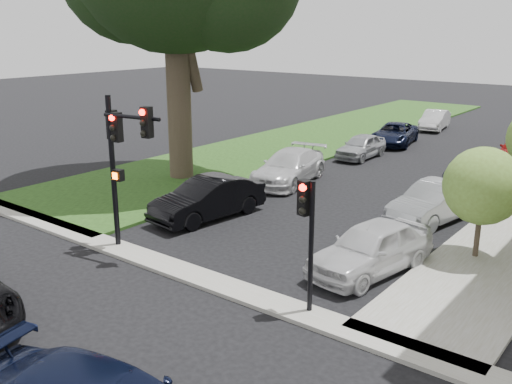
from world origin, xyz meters
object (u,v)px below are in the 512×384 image
Objects in this scene: traffic_signal_secondary at (307,222)px; car_parked_6 at (289,167)px; car_parked_1 at (435,202)px; car_parked_0 at (371,248)px; traffic_signal_main at (120,146)px; car_parked_2 at (480,171)px; car_parked_5 at (208,199)px; car_parked_7 at (361,146)px; car_parked_9 at (435,120)px; car_parked_8 at (394,134)px; small_tree_a at (483,186)px.

traffic_signal_secondary is 13.24m from car_parked_6.
traffic_signal_secondary is 0.79× the size of car_parked_1.
car_parked_0 is 5.89m from car_parked_1.
traffic_signal_main is 0.94× the size of car_parked_2.
car_parked_5 is (-7.01, -11.25, 0.03)m from car_parked_2.
traffic_signal_main is 17.75m from car_parked_7.
car_parked_7 is (-7.74, 14.12, -0.11)m from car_parked_0.
car_parked_5 is at bearing -95.66° from car_parked_6.
car_parked_9 is (-7.55, 13.96, -0.07)m from car_parked_2.
car_parked_0 is 12.02m from car_parked_2.
car_parked_8 is (-7.51, 6.97, -0.09)m from car_parked_2.
car_parked_8 is at bearing -98.42° from car_parked_9.
car_parked_5 reaches higher than car_parked_0.
car_parked_8 is (-7.92, 18.99, -0.11)m from car_parked_0.
car_parked_9 is at bearing 98.51° from car_parked_5.
car_parked_2 is at bearing -54.45° from car_parked_8.
car_parked_5 is at bearing -166.97° from small_tree_a.
car_parked_7 is (-7.49, 8.24, -0.08)m from car_parked_1.
car_parked_8 is at bearing 131.49° from car_parked_2.
car_parked_2 is (6.94, 15.40, -2.80)m from traffic_signal_main.
car_parked_7 is 0.82× the size of car_parked_8.
car_parked_8 is at bearing 109.13° from traffic_signal_secondary.
car_parked_6 is (-7.69, 1.25, 0.02)m from car_parked_1.
small_tree_a reaches higher than traffic_signal_secondary.
car_parked_7 is 11.85m from car_parked_9.
small_tree_a is 11.11m from car_parked_6.
car_parked_1 is at bearing -19.59° from car_parked_6.
car_parked_8 is at bearing 130.95° from car_parked_1.
traffic_signal_secondary is at bearing -110.38° from small_tree_a.
small_tree_a is at bearing -38.52° from car_parked_1.
traffic_signal_secondary is 0.85× the size of car_parked_9.
car_parked_1 is 1.08× the size of car_parked_9.
traffic_signal_main is at bearing -100.14° from car_parked_8.
traffic_signal_secondary reaches higher than car_parked_0.
small_tree_a is 15.05m from car_parked_7.
small_tree_a is 9.55m from car_parked_2.
traffic_signal_main is at bearing -89.77° from car_parked_7.
traffic_signal_main is 17.12m from car_parked_2.
car_parked_9 is at bearing 113.94° from small_tree_a.
car_parked_5 is 25.21m from car_parked_9.
car_parked_8 is at bearing 123.26° from car_parked_0.
car_parked_5 is at bearing 150.04° from traffic_signal_secondary.
car_parked_1 is at bearing -48.77° from car_parked_7.
car_parked_8 is 6.99m from car_parked_9.
traffic_signal_secondary reaches higher than car_parked_9.
traffic_signal_secondary is 15.54m from car_parked_2.
car_parked_9 is (-0.60, 29.36, -2.87)m from traffic_signal_main.
car_parked_1 is 0.83× the size of car_parked_2.
car_parked_1 is at bearing 130.86° from small_tree_a.
car_parked_7 is at bearing 158.33° from car_parked_2.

